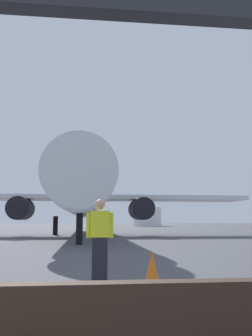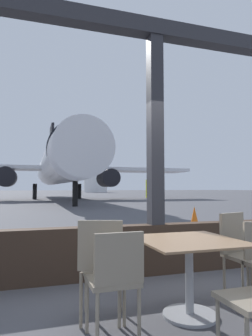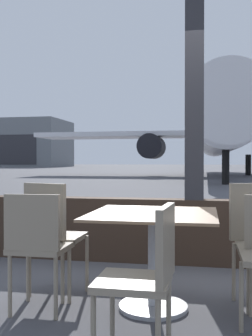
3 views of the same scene
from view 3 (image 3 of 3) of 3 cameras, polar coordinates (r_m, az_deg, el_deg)
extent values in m
plane|color=#4C4C51|center=(44.51, 10.89, -0.55)|extent=(220.00, 220.00, 0.00)
cube|color=#38281E|center=(4.56, 9.46, -8.73)|extent=(8.40, 0.24, 0.70)
cube|color=#2D2D33|center=(4.55, 9.51, 9.05)|extent=(0.20, 0.20, 3.52)
cube|color=#8C6B4C|center=(3.11, 3.81, -6.40)|extent=(0.95, 0.95, 0.02)
cylinder|color=#9EA0A5|center=(3.18, 3.81, -12.92)|extent=(0.08, 0.08, 0.71)
cylinder|color=#9EA0A5|center=(3.28, 3.80, -18.67)|extent=(0.52, 0.52, 0.03)
cube|color=gray|center=(2.32, 0.99, -15.57)|extent=(0.40, 0.40, 0.04)
cube|color=gray|center=(2.23, 5.55, -10.40)|extent=(0.07, 0.40, 0.40)
cylinder|color=gray|center=(2.29, -4.57, -21.86)|extent=(0.03, 0.03, 0.46)
cylinder|color=gray|center=(2.59, -1.92, -19.09)|extent=(0.03, 0.03, 0.46)
cylinder|color=gray|center=(2.52, 5.96, -19.68)|extent=(0.03, 0.03, 0.46)
cylinder|color=gray|center=(2.90, 15.74, -16.89)|extent=(0.03, 0.03, 0.46)
cylinder|color=gray|center=(3.22, 16.68, -15.06)|extent=(0.03, 0.03, 0.46)
cube|color=gray|center=(3.19, -11.76, -10.83)|extent=(0.40, 0.40, 0.04)
cube|color=gray|center=(2.98, -12.96, -7.39)|extent=(0.40, 0.06, 0.40)
cylinder|color=gray|center=(3.45, -13.48, -13.89)|extent=(0.03, 0.03, 0.47)
cylinder|color=gray|center=(3.35, -7.89, -14.36)|extent=(0.03, 0.03, 0.47)
cylinder|color=gray|center=(3.15, -15.85, -15.35)|extent=(0.03, 0.03, 0.47)
cylinder|color=gray|center=(3.03, -9.75, -15.97)|extent=(0.03, 0.03, 0.47)
cylinder|color=gray|center=(3.18, 17.00, -15.24)|extent=(0.03, 0.03, 0.46)
cylinder|color=gray|center=(3.49, 14.76, -13.79)|extent=(0.03, 0.03, 0.46)
cube|color=gray|center=(3.53, -9.34, -9.48)|extent=(0.40, 0.40, 0.04)
cube|color=gray|center=(3.36, -11.26, -5.87)|extent=(0.39, 0.16, 0.44)
cylinder|color=gray|center=(3.81, -9.78, -12.37)|extent=(0.03, 0.03, 0.48)
cylinder|color=gray|center=(3.62, -5.45, -13.09)|extent=(0.03, 0.03, 0.48)
cylinder|color=gray|center=(3.56, -13.28, -13.34)|extent=(0.03, 0.03, 0.48)
cylinder|color=gray|center=(3.35, -8.82, -14.24)|extent=(0.03, 0.03, 0.48)
cylinder|color=silver|center=(33.52, 12.68, 5.10)|extent=(3.81, 27.64, 3.81)
cone|color=silver|center=(18.48, 14.04, 8.55)|extent=(3.62, 2.60, 3.62)
cylinder|color=black|center=(20.38, 13.76, 8.26)|extent=(3.88, 0.90, 3.88)
cube|color=silver|center=(33.98, -0.61, 4.56)|extent=(13.69, 4.20, 0.36)
cylinder|color=black|center=(32.10, 3.60, 2.99)|extent=(1.90, 3.20, 1.90)
cube|color=black|center=(46.24, 12.26, 9.30)|extent=(0.36, 4.40, 5.20)
cylinder|color=black|center=(20.52, 13.69, 0.11)|extent=(0.36, 0.36, 1.68)
cylinder|color=black|center=(34.24, 8.61, 0.43)|extent=(0.44, 0.44, 1.68)
cylinder|color=black|center=(34.37, 16.63, 0.41)|extent=(0.44, 0.44, 1.68)
cube|color=slate|center=(92.42, -14.66, 3.28)|extent=(20.43, 14.34, 9.99)
cube|color=#2D2D33|center=(85.92, -16.75, 2.45)|extent=(14.30, 0.10, 5.99)
camera|label=1|loc=(1.57, 66.60, 7.19)|focal=38.28mm
camera|label=2|loc=(1.92, -66.15, 3.84)|focal=32.10mm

